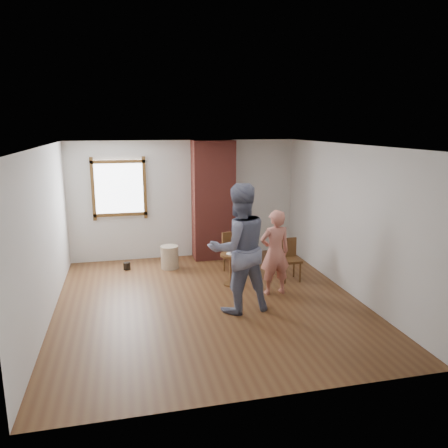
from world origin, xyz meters
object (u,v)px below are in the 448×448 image
(dining_chair_right, at_px, (289,257))
(man, at_px, (239,248))
(stoneware_crock, at_px, (170,257))
(side_table, at_px, (231,264))
(dining_chair_left, at_px, (233,250))
(person_pink, at_px, (275,252))

(dining_chair_right, height_order, man, man)
(stoneware_crock, bearing_deg, dining_chair_right, -28.85)
(side_table, distance_m, man, 1.30)
(stoneware_crock, xyz_separation_m, man, (0.85, -2.37, 0.79))
(side_table, bearing_deg, dining_chair_left, 73.58)
(stoneware_crock, bearing_deg, dining_chair_left, -21.44)
(stoneware_crock, relative_size, person_pink, 0.31)
(dining_chair_left, relative_size, man, 0.39)
(dining_chair_left, bearing_deg, dining_chair_right, -52.65)
(stoneware_crock, distance_m, side_table, 1.61)
(side_table, xyz_separation_m, person_pink, (0.64, -0.58, 0.35))
(dining_chair_left, height_order, man, man)
(dining_chair_left, bearing_deg, stoneware_crock, 143.16)
(dining_chair_right, bearing_deg, side_table, -178.16)
(dining_chair_left, distance_m, dining_chair_right, 1.17)
(dining_chair_left, relative_size, dining_chair_right, 1.01)
(man, bearing_deg, dining_chair_right, -146.81)
(stoneware_crock, relative_size, man, 0.23)
(side_table, distance_m, person_pink, 0.93)
(stoneware_crock, xyz_separation_m, side_table, (1.01, -1.24, 0.17))
(stoneware_crock, bearing_deg, person_pink, -47.90)
(stoneware_crock, height_order, dining_chair_right, dining_chair_right)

